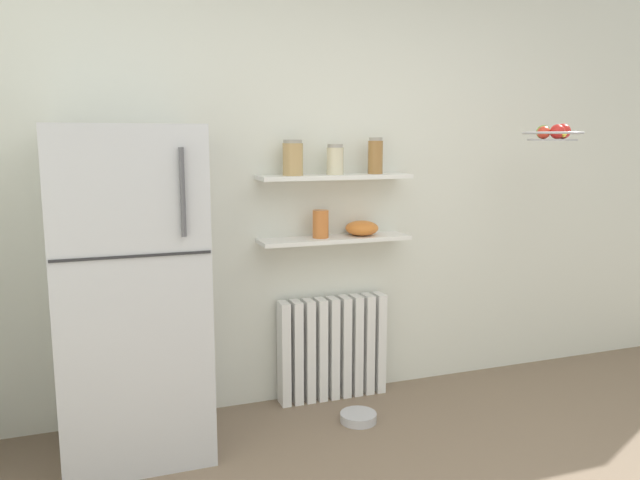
% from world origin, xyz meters
% --- Properties ---
extents(back_wall, '(7.04, 0.10, 2.60)m').
position_xyz_m(back_wall, '(0.00, 2.05, 1.30)').
color(back_wall, silver).
rests_on(back_wall, ground_plane).
extents(refrigerator, '(0.71, 0.70, 1.65)m').
position_xyz_m(refrigerator, '(-1.28, 1.67, 0.83)').
color(refrigerator, '#B7BABF').
rests_on(refrigerator, ground_plane).
extents(radiator, '(0.68, 0.12, 0.63)m').
position_xyz_m(radiator, '(-0.10, 1.92, 0.32)').
color(radiator, white).
rests_on(radiator, ground_plane).
extents(wall_shelf_lower, '(0.91, 0.22, 0.02)m').
position_xyz_m(wall_shelf_lower, '(-0.10, 1.89, 1.00)').
color(wall_shelf_lower, white).
extents(wall_shelf_upper, '(0.91, 0.22, 0.02)m').
position_xyz_m(wall_shelf_upper, '(-0.10, 1.89, 1.37)').
color(wall_shelf_upper, white).
extents(storage_jar_0, '(0.12, 0.12, 0.20)m').
position_xyz_m(storage_jar_0, '(-0.35, 1.89, 1.48)').
color(storage_jar_0, tan).
rests_on(storage_jar_0, wall_shelf_upper).
extents(storage_jar_1, '(0.10, 0.10, 0.18)m').
position_xyz_m(storage_jar_1, '(-0.10, 1.89, 1.47)').
color(storage_jar_1, beige).
rests_on(storage_jar_1, wall_shelf_upper).
extents(storage_jar_2, '(0.09, 0.09, 0.22)m').
position_xyz_m(storage_jar_2, '(0.16, 1.89, 1.49)').
color(storage_jar_2, olive).
rests_on(storage_jar_2, wall_shelf_upper).
extents(vase, '(0.09, 0.09, 0.16)m').
position_xyz_m(vase, '(-0.18, 1.89, 1.09)').
color(vase, '#CC7033').
rests_on(vase, wall_shelf_lower).
extents(shelf_bowl, '(0.20, 0.20, 0.09)m').
position_xyz_m(shelf_bowl, '(0.08, 1.89, 1.06)').
color(shelf_bowl, orange).
rests_on(shelf_bowl, wall_shelf_lower).
extents(pet_food_bowl, '(0.21, 0.21, 0.05)m').
position_xyz_m(pet_food_bowl, '(-0.08, 1.55, 0.03)').
color(pet_food_bowl, '#B7B7BC').
rests_on(pet_food_bowl, ground_plane).
extents(hanging_fruit_basket, '(0.34, 0.34, 0.10)m').
position_xyz_m(hanging_fruit_basket, '(1.10, 1.48, 1.62)').
color(hanging_fruit_basket, '#B2B2B7').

